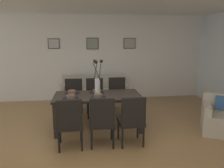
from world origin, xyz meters
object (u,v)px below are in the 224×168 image
Objects in this scene: dining_table at (98,98)px; dining_chair_mid_left at (132,118)px; bowl_near_right at (72,91)px; bowl_far_right at (97,91)px; dining_chair_mid_right at (118,94)px; centerpiece_vase at (97,82)px; bowl_far_left at (98,95)px; framed_picture_left at (54,44)px; dining_chair_near_right at (74,96)px; framed_picture_center at (92,44)px; framed_picture_right at (130,43)px; armchair at (223,118)px; dining_chair_near_left at (70,121)px; sofa at (95,94)px; dining_chair_far_left at (102,119)px; bowl_near_left at (71,96)px; dining_chair_far_right at (95,95)px.

dining_table is 1.02m from dining_chair_mid_left.
bowl_far_right is at bearing 0.00° from bowl_near_right.
dining_chair_mid_right reaches higher than dining_table.
dining_chair_mid_left is at bearing -56.86° from centerpiece_vase.
dining_table is at bearing 123.23° from dining_chair_mid_left.
framed_picture_left is at bearing 114.27° from bowl_far_left.
bowl_near_right is at bearing 159.67° from dining_table.
dining_chair_near_right reaches higher than dining_table.
framed_picture_center is 0.98× the size of framed_picture_right.
bowl_far_left is 2.62m from armchair.
bowl_far_right is at bearing 90.00° from dining_table.
framed_picture_left is (-3.70, 2.82, 1.45)m from armchair.
dining_table is 1.96× the size of dining_chair_mid_left.
dining_chair_mid_right is at bearing 57.42° from dining_table.
dining_chair_near_left is 2.52× the size of framed_picture_center.
sofa reaches higher than armchair.
bowl_near_right is 1.00× the size of bowl_far_left.
centerpiece_vase is at bearing 55.35° from dining_table.
armchair is (2.53, 0.35, -0.23)m from dining_chair_far_left.
dining_chair_near_left is 1.00× the size of dining_chair_mid_right.
bowl_near_left is (-0.54, -0.20, -0.24)m from centerpiece_vase.
dining_chair_mid_left is 2.46× the size of framed_picture_right.
dining_table is 0.59m from bowl_near_right.
armchair is at bearing -6.17° from bowl_far_left.
dining_chair_near_right is 3.37m from armchair.
centerpiece_vase is at bearing -116.07° from framed_picture_right.
framed_picture_left is (-0.61, 2.54, 0.96)m from bowl_near_left.
bowl_far_left is at bearing -36.54° from bowl_near_right.
dining_table is 2.62m from armchair.
bowl_far_left is (-0.02, 0.63, 0.27)m from dining_chair_far_left.
dining_chair_near_left is at bearing -179.75° from dining_chair_mid_left.
bowl_far_right is at bearing -49.99° from dining_chair_near_right.
dining_table is 4.92× the size of framed_picture_center.
dining_chair_mid_right is at bearing 89.91° from dining_chair_mid_left.
dining_chair_mid_right is at bearing 2.90° from dining_chair_far_right.
dining_chair_far_right is at bearing -53.04° from framed_picture_left.
dining_chair_near_right is 1.00× the size of dining_chair_mid_left.
dining_chair_mid_right is 2.46× the size of framed_picture_right.
framed_picture_center reaches higher than dining_table.
dining_chair_near_left is 1.08m from dining_chair_mid_left.
framed_picture_right is at bearing 56.44° from bowl_near_left.
bowl_near_right is 2.41m from framed_picture_center.
armchair is (2.57, -1.32, -0.23)m from dining_chair_far_right.
dining_chair_mid_right is 5.41× the size of bowl_far_left.
dining_chair_mid_right is 0.86× the size of armchair.
centerpiece_vase reaches higher than dining_table.
armchair is at bearing -10.56° from dining_table.
dining_chair_far_right is (0.52, 1.69, 0.00)m from dining_chair_near_left.
framed_picture_right reaches higher than dining_chair_far_left.
dining_chair_near_left is at bearing -173.13° from armchair.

